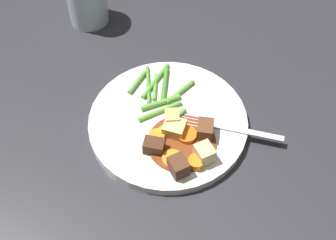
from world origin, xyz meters
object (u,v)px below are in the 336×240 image
carrot_slice_1 (184,137)px  potato_chunk_0 (204,153)px  carrot_slice_0 (157,137)px  potato_chunk_1 (174,128)px  dinner_plate (168,123)px  carrot_slice_3 (173,159)px  potato_chunk_2 (172,119)px  fork (224,127)px  meat_chunk_0 (154,146)px  carrot_slice_2 (196,162)px  meat_chunk_1 (205,130)px  meat_chunk_2 (178,166)px

carrot_slice_1 → potato_chunk_0: size_ratio=1.14×
carrot_slice_0 → potato_chunk_1: size_ratio=0.76×
dinner_plate → carrot_slice_1: 0.05m
carrot_slice_3 → potato_chunk_1: 0.05m
potato_chunk_2 → dinner_plate: bearing=179.7°
potato_chunk_2 → fork: (0.06, 0.06, -0.01)m
potato_chunk_2 → meat_chunk_0: (0.02, -0.05, -0.00)m
carrot_slice_2 → meat_chunk_1: size_ratio=0.83×
potato_chunk_2 → meat_chunk_2: 0.09m
fork → meat_chunk_0: bearing=-110.4°
carrot_slice_1 → fork: 0.07m
dinner_plate → fork: 0.09m
meat_chunk_2 → fork: size_ratio=0.19×
carrot_slice_0 → carrot_slice_3: bearing=-10.4°
meat_chunk_2 → carrot_slice_3: bearing=164.9°
potato_chunk_1 → carrot_slice_2: bearing=-12.2°
carrot_slice_1 → carrot_slice_3: (0.02, -0.04, -0.00)m
dinner_plate → potato_chunk_0: size_ratio=9.20×
meat_chunk_1 → potato_chunk_2: bearing=-153.7°
meat_chunk_2 → meat_chunk_0: bearing=-176.5°
carrot_slice_0 → fork: size_ratio=0.16×
potato_chunk_1 → fork: 0.08m
carrot_slice_1 → carrot_slice_2: 0.05m
potato_chunk_2 → meat_chunk_2: (0.07, -0.05, 0.00)m
meat_chunk_1 → fork: bearing=71.2°
potato_chunk_0 → carrot_slice_0: bearing=-157.6°
carrot_slice_2 → fork: carrot_slice_2 is taller
fork → potato_chunk_2: bearing=-136.9°
dinner_plate → potato_chunk_1: bearing=-19.5°
dinner_plate → meat_chunk_0: bearing=-61.4°
carrot_slice_2 → potato_chunk_0: 0.02m
carrot_slice_1 → carrot_slice_2: (0.05, -0.02, 0.00)m
carrot_slice_1 → meat_chunk_0: size_ratio=1.01×
potato_chunk_0 → potato_chunk_1: (-0.06, -0.00, -0.00)m
meat_chunk_1 → carrot_slice_3: bearing=-87.0°
carrot_slice_2 → potato_chunk_2: size_ratio=0.97×
meat_chunk_0 → meat_chunk_1: (0.03, 0.08, 0.00)m
meat_chunk_1 → carrot_slice_2: bearing=-56.6°
carrot_slice_0 → potato_chunk_1: (0.01, 0.03, 0.01)m
carrot_slice_0 → meat_chunk_2: 0.07m
potato_chunk_0 → meat_chunk_1: (-0.03, 0.03, -0.00)m
dinner_plate → potato_chunk_0: (0.09, -0.01, 0.02)m
potato_chunk_0 → carrot_slice_3: bearing=-124.4°
carrot_slice_3 → meat_chunk_0: (-0.03, -0.01, 0.01)m
carrot_slice_2 → potato_chunk_0: (-0.00, 0.02, 0.01)m
carrot_slice_1 → carrot_slice_2: carrot_slice_2 is taller
carrot_slice_0 → carrot_slice_1: same height
potato_chunk_0 → potato_chunk_1: bearing=-177.8°
potato_chunk_0 → meat_chunk_2: 0.04m
carrot_slice_0 → potato_chunk_0: (0.07, 0.03, 0.01)m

